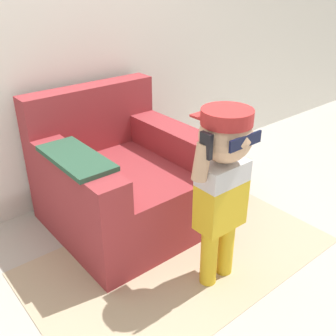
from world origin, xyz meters
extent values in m
plane|color=#ADA89E|center=(0.00, 0.00, 0.00)|extent=(10.00, 10.00, 0.00)
cube|color=silver|center=(0.00, 0.86, 1.30)|extent=(10.00, 0.05, 2.60)
cube|color=maroon|center=(0.22, 0.24, 0.23)|extent=(1.01, 1.04, 0.45)
cube|color=maroon|center=(0.22, 0.67, 0.69)|extent=(1.01, 0.17, 0.48)
cube|color=maroon|center=(-0.18, 0.16, 0.56)|extent=(0.21, 0.87, 0.21)
cube|color=maroon|center=(0.62, 0.16, 0.56)|extent=(0.21, 0.87, 0.21)
cube|color=#284C38|center=(-0.18, 0.16, 0.68)|extent=(0.25, 0.57, 0.03)
cylinder|color=gold|center=(0.23, -0.57, 0.19)|extent=(0.10, 0.10, 0.38)
cylinder|color=gold|center=(0.37, -0.57, 0.19)|extent=(0.10, 0.10, 0.38)
cube|color=gold|center=(0.30, -0.57, 0.52)|extent=(0.28, 0.16, 0.28)
cube|color=silver|center=(0.30, -0.57, 0.71)|extent=(0.28, 0.16, 0.12)
sphere|color=tan|center=(0.30, -0.57, 0.92)|extent=(0.28, 0.28, 0.28)
cylinder|color=#B22828|center=(0.30, -0.57, 1.03)|extent=(0.26, 0.26, 0.08)
cube|color=#B22828|center=(0.30, -0.45, 1.00)|extent=(0.16, 0.12, 0.01)
cube|color=#0F1433|center=(0.30, -0.70, 0.94)|extent=(0.22, 0.01, 0.06)
cylinder|color=tan|center=(0.48, -0.57, 0.56)|extent=(0.08, 0.08, 0.34)
cylinder|color=tan|center=(0.14, -0.57, 0.83)|extent=(0.11, 0.08, 0.20)
cube|color=black|center=(0.14, -0.59, 0.92)|extent=(0.02, 0.07, 0.13)
cylinder|color=#333333|center=(1.00, 0.14, 0.01)|extent=(0.26, 0.26, 0.02)
cylinder|color=#333333|center=(1.00, 0.14, 0.23)|extent=(0.07, 0.07, 0.45)
cylinder|color=#333333|center=(1.00, 0.14, 0.46)|extent=(0.41, 0.41, 0.02)
cube|color=tan|center=(0.26, -0.30, 0.00)|extent=(1.91, 1.15, 0.01)
camera|label=1|loc=(-1.09, -1.80, 1.68)|focal=42.00mm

